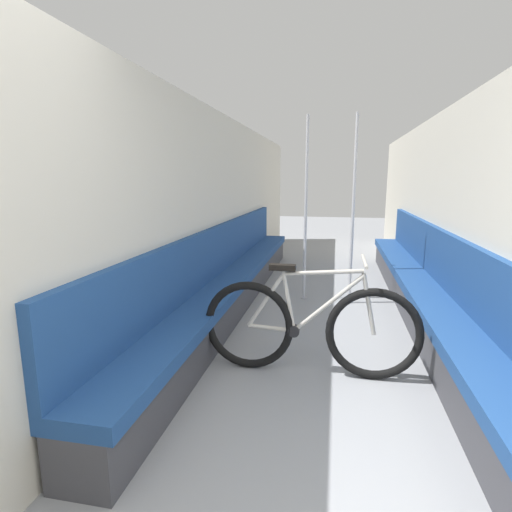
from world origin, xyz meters
The scene contains 7 objects.
wall_left centered at (-1.30, 3.61, 1.13)m, with size 0.10×10.43×2.26m, color beige.
wall_right centered at (1.30, 3.61, 1.13)m, with size 0.10×10.43×2.26m, color beige.
bench_seat_row_left centered at (-1.07, 3.46, 0.31)m, with size 0.42×6.05×0.97m.
bench_seat_row_right centered at (1.07, 3.46, 0.31)m, with size 0.42×6.05×0.97m.
bicycle centered at (-0.06, 1.94, 0.38)m, with size 1.67×0.46×0.92m.
grab_pole_near centered at (0.31, 3.86, 1.09)m, with size 0.08×0.08×2.24m.
grab_pole_far centered at (-0.25, 3.93, 1.09)m, with size 0.08×0.08×2.24m.
Camera 1 is at (0.10, -0.98, 1.50)m, focal length 28.00 mm.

